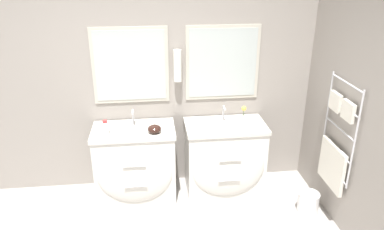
% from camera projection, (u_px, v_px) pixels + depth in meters
% --- Properties ---
extents(wall_back, '(5.55, 0.17, 2.60)m').
position_uv_depth(wall_back, '(140.00, 78.00, 4.16)').
color(wall_back, gray).
rests_on(wall_back, ground_plane).
extents(wall_right, '(0.13, 3.80, 2.60)m').
position_uv_depth(wall_right, '(358.00, 107.00, 3.41)').
color(wall_right, gray).
rests_on(wall_right, ground_plane).
extents(vanity_left, '(0.90, 0.58, 0.83)m').
position_uv_depth(vanity_left, '(135.00, 163.00, 4.18)').
color(vanity_left, silver).
rests_on(vanity_left, ground_plane).
extents(vanity_right, '(0.90, 0.58, 0.83)m').
position_uv_depth(vanity_right, '(225.00, 158.00, 4.29)').
color(vanity_right, silver).
rests_on(vanity_right, ground_plane).
extents(faucet_left, '(0.17, 0.11, 0.17)m').
position_uv_depth(faucet_left, '(133.00, 117.00, 4.14)').
color(faucet_left, silver).
rests_on(faucet_left, vanity_left).
extents(faucet_right, '(0.17, 0.11, 0.17)m').
position_uv_depth(faucet_right, '(224.00, 113.00, 4.25)').
color(faucet_right, silver).
rests_on(faucet_right, vanity_right).
extents(toiletry_bottle, '(0.07, 0.07, 0.15)m').
position_uv_depth(toiletry_bottle, '(105.00, 128.00, 3.92)').
color(toiletry_bottle, silver).
rests_on(toiletry_bottle, vanity_left).
extents(amenity_bowl, '(0.14, 0.14, 0.09)m').
position_uv_depth(amenity_bowl, '(154.00, 129.00, 3.94)').
color(amenity_bowl, black).
rests_on(amenity_bowl, vanity_left).
extents(flower_vase, '(0.06, 0.06, 0.21)m').
position_uv_depth(flower_vase, '(243.00, 116.00, 4.15)').
color(flower_vase, silver).
rests_on(flower_vase, vanity_right).
extents(waste_bin, '(0.23, 0.23, 0.23)m').
position_uv_depth(waste_bin, '(308.00, 202.00, 4.02)').
color(waste_bin, silver).
rests_on(waste_bin, ground_plane).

